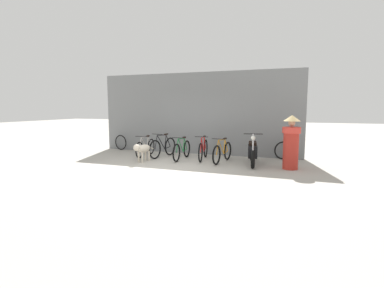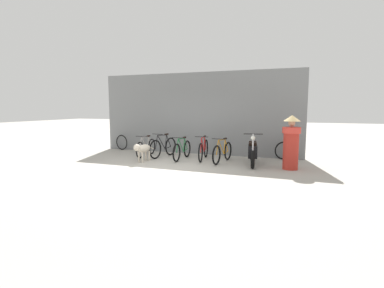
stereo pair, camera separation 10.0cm
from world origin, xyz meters
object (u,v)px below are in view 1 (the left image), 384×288
Objects in this scene: bicycle_2 at (182,150)px; spare_tire_left at (121,142)px; bicycle_0 at (146,147)px; bicycle_4 at (222,152)px; bicycle_3 at (203,150)px; person_in_robes at (291,141)px; motorcycle at (252,152)px; stray_dog at (142,149)px; spare_tire_right at (283,150)px; bicycle_1 at (163,147)px.

bicycle_2 is 3.64m from spare_tire_left.
bicycle_4 is (3.05, -0.21, 0.01)m from bicycle_0.
bicycle_2 is at bearing 77.70° from bicycle_0.
bicycle_3 is at bearing 85.21° from bicycle_0.
bicycle_3 is 1.06× the size of person_in_robes.
motorcycle is 1.66× the size of stray_dog.
stray_dog is at bearing -67.05° from bicycle_3.
bicycle_0 reaches higher than spare_tire_left.
motorcycle reaches higher than spare_tire_left.
stray_dog is at bearing -153.90° from spare_tire_right.
motorcycle reaches higher than bicycle_1.
bicycle_4 is 2.27m from person_in_robes.
bicycle_4 is 0.89× the size of motorcycle.
bicycle_0 is at bearing -30.52° from spare_tire_left.
person_in_robes is 1.76m from spare_tire_right.
motorcycle reaches higher than bicycle_3.
person_in_robes is (3.67, -0.37, 0.50)m from bicycle_2.
spare_tire_right reaches higher than stray_dog.
bicycle_4 is (2.34, -0.25, -0.02)m from bicycle_1.
bicycle_1 is 2.54× the size of spare_tire_left.
spare_tire_right is at bearing 136.60° from motorcycle.
bicycle_3 is 4.26m from spare_tire_left.
spare_tire_right is (0.87, 1.34, -0.08)m from motorcycle.
motorcycle is at bearing -12.80° from spare_tire_left.
bicycle_0 is 0.71m from bicycle_1.
motorcycle reaches higher than bicycle_4.
spare_tire_right is (6.76, 0.00, -0.00)m from spare_tire_left.
bicycle_1 reaches higher than bicycle_4.
spare_tire_left reaches higher than spare_tire_right.
person_in_robes is (2.19, -0.35, 0.49)m from bicycle_4.
bicycle_0 is at bearing -150.06° from stray_dog.
motorcycle is (2.49, -0.06, 0.07)m from bicycle_2.
spare_tire_left is 1.01× the size of spare_tire_right.
stray_dog is (-1.08, -0.89, 0.11)m from bicycle_2.
person_in_robes is 7.28m from spare_tire_left.
person_in_robes reaches higher than stray_dog.
bicycle_2 is 1.03× the size of person_in_robes.
bicycle_0 is 1.48× the size of stray_dog.
spare_tire_left is (-4.13, 1.06, -0.03)m from bicycle_3.
bicycle_1 is at bearing 174.63° from stray_dog.
bicycle_3 reaches higher than bicycle_0.
bicycle_0 is 2.59× the size of spare_tire_left.
bicycle_2 is 0.99× the size of bicycle_4.
stray_dog is 1.75× the size of spare_tire_right.
motorcycle is 2.89× the size of spare_tire_left.
bicycle_3 is 2.84m from spare_tire_right.
bicycle_2 is 2.56× the size of spare_tire_left.
person_in_robes is (4.53, -0.60, 0.47)m from bicycle_1.
bicycle_3 is at bearing -109.39° from motorcycle.
bicycle_3 reaches higher than spare_tire_right.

